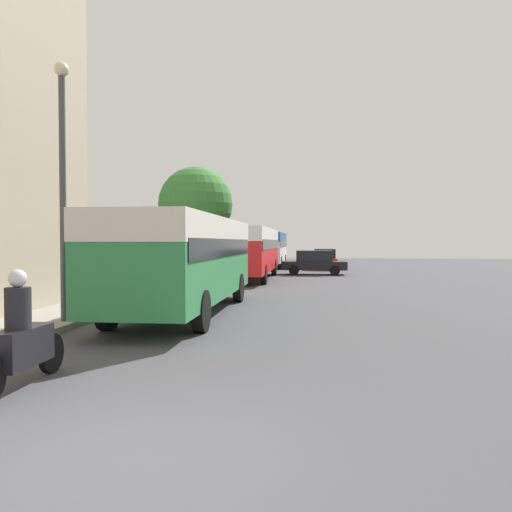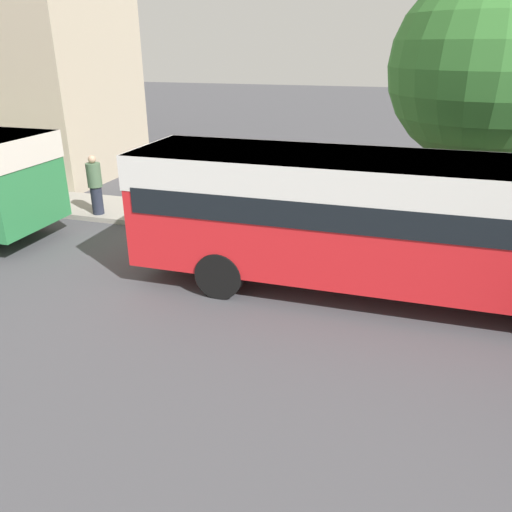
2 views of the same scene
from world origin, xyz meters
name	(u,v)px [view 2 (image 2 of 2)]	position (x,y,z in m)	size (l,w,h in m)	color
bus_following	(394,209)	(-1.74, 23.33, 1.88)	(2.59, 10.72, 2.87)	red
pedestrian_near_curb	(95,185)	(-4.34, 14.69, 1.05)	(0.42, 0.42, 1.77)	#232838
street_tree	(487,68)	(-5.21, 24.99, 4.39)	(4.47, 4.47, 6.49)	brown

